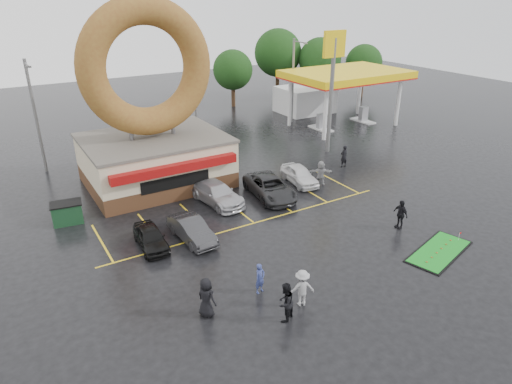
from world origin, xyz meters
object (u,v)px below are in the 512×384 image
shell_sign (333,70)px  streetlight_mid (195,93)px  car_black (151,237)px  putting_green (439,251)px  car_silver (217,193)px  car_white (300,175)px  dumpster (67,213)px  car_dgrey (192,230)px  person_cameraman (400,214)px  person_blue (260,278)px  streetlight_right (293,79)px  car_grey (270,187)px  donut_shop (152,127)px  streetlight_left (35,114)px  gas_station (327,87)px

shell_sign → streetlight_mid: size_ratio=1.18×
car_black → putting_green: car_black is taller
car_silver → car_white: (7.02, -0.13, -0.03)m
streetlight_mid → dumpster: streetlight_mid is taller
dumpster → car_black: bearing=-49.7°
streetlight_mid → car_dgrey: (-8.27, -17.42, -4.11)m
car_black → person_cameraman: 15.25m
streetlight_mid → person_blue: 25.34m
person_cameraman → car_white: bearing=-171.1°
car_dgrey → person_cameraman: 12.89m
streetlight_mid → streetlight_right: size_ratio=1.00×
car_grey → person_blue: 11.34m
car_black → car_grey: bearing=17.1°
donut_shop → car_dgrey: donut_shop is taller
person_cameraman → putting_green: bearing=-2.5°
donut_shop → shell_sign: 16.29m
streetlight_left → streetlight_mid: 14.04m
dumpster → streetlight_left: bearing=97.4°
person_blue → gas_station: bearing=28.9°
gas_station → car_silver: size_ratio=2.76×
donut_shop → dumpster: 8.78m
shell_sign → person_cameraman: size_ratio=5.63×
donut_shop → person_blue: (-0.47, -15.94, -3.67)m
donut_shop → car_grey: donut_shop is taller
donut_shop → shell_sign: (16.00, -0.97, 2.91)m
car_dgrey → car_silver: car_silver is taller
car_grey → streetlight_mid: bearing=93.8°
car_white → person_cameraman: size_ratio=2.15×
streetlight_right → car_white: bearing=-123.3°
donut_shop → person_blue: 16.36m
donut_shop → car_silver: 7.12m
streetlight_mid → car_silver: bearing=-109.0°
dumpster → shell_sign: bearing=14.1°
car_black → car_dgrey: size_ratio=0.89×
shell_sign → dumpster: bearing=-174.2°
gas_station → streetlight_left: (-30.00, -1.02, 1.08)m
dumpster → gas_station: bearing=28.9°
donut_shop → person_blue: size_ratio=8.47×
streetlight_left → donut_shop: bearing=-44.8°
car_black → dumpster: size_ratio=2.03×
shell_sign → car_silver: (-13.66, -4.62, -6.66)m
car_dgrey → car_silver: bearing=42.8°
car_dgrey → person_cameraman: (11.75, -5.30, 0.27)m
donut_shop → dumpster: bearing=-155.1°
donut_shop → car_white: donut_shop is taller
donut_shop → streetlight_left: bearing=135.2°
shell_sign → car_dgrey: size_ratio=2.59×
car_grey → person_blue: (-6.53, -9.27, 0.06)m
gas_station → person_blue: (-23.47, -23.91, -2.90)m
shell_sign → car_grey: size_ratio=2.01×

